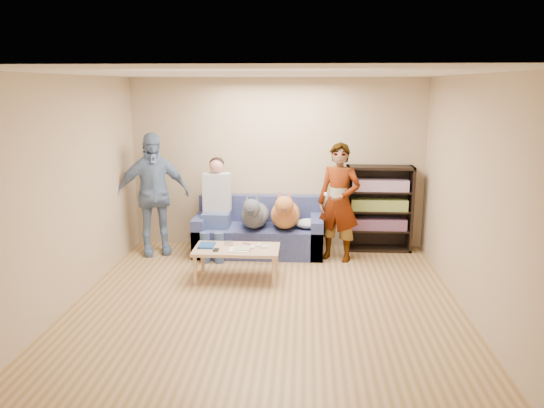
# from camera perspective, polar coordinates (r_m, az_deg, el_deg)

# --- Properties ---
(ground) EXTENTS (5.00, 5.00, 0.00)m
(ground) POSITION_cam_1_polar(r_m,az_deg,el_deg) (6.13, -0.73, -11.19)
(ground) COLOR olive
(ground) RESTS_ON ground
(ceiling) EXTENTS (5.00, 5.00, 0.00)m
(ceiling) POSITION_cam_1_polar(r_m,az_deg,el_deg) (5.61, -0.80, 13.89)
(ceiling) COLOR white
(ceiling) RESTS_ON ground
(wall_back) EXTENTS (4.50, 0.00, 4.50)m
(wall_back) POSITION_cam_1_polar(r_m,az_deg,el_deg) (8.19, 0.58, 4.39)
(wall_back) COLOR tan
(wall_back) RESTS_ON ground
(wall_front) EXTENTS (4.50, 0.00, 4.50)m
(wall_front) POSITION_cam_1_polar(r_m,az_deg,el_deg) (3.34, -4.08, -8.07)
(wall_front) COLOR tan
(wall_front) RESTS_ON ground
(wall_left) EXTENTS (0.00, 5.00, 5.00)m
(wall_left) POSITION_cam_1_polar(r_m,az_deg,el_deg) (6.31, -21.58, 1.00)
(wall_left) COLOR tan
(wall_left) RESTS_ON ground
(wall_right) EXTENTS (0.00, 5.00, 5.00)m
(wall_right) POSITION_cam_1_polar(r_m,az_deg,el_deg) (6.00, 21.21, 0.45)
(wall_right) COLOR tan
(wall_right) RESTS_ON ground
(blanket) EXTENTS (0.38, 0.32, 0.13)m
(blanket) POSITION_cam_1_polar(r_m,az_deg,el_deg) (7.80, 3.91, -2.10)
(blanket) COLOR #BABBBF
(blanket) RESTS_ON sofa
(person_standing_right) EXTENTS (0.73, 0.61, 1.70)m
(person_standing_right) POSITION_cam_1_polar(r_m,az_deg,el_deg) (7.60, 7.20, 0.17)
(person_standing_right) COLOR gray
(person_standing_right) RESTS_ON ground
(person_standing_left) EXTENTS (1.15, 0.84, 1.82)m
(person_standing_left) POSITION_cam_1_polar(r_m,az_deg,el_deg) (8.01, -12.72, 1.04)
(person_standing_left) COLOR #7695BC
(person_standing_left) RESTS_ON ground
(held_controller) EXTENTS (0.04, 0.12, 0.03)m
(held_controller) POSITION_cam_1_polar(r_m,az_deg,el_deg) (7.36, 5.77, 1.06)
(held_controller) COLOR white
(held_controller) RESTS_ON person_standing_right
(notebook_blue) EXTENTS (0.20, 0.26, 0.03)m
(notebook_blue) POSITION_cam_1_polar(r_m,az_deg,el_deg) (7.00, -7.04, -4.43)
(notebook_blue) COLOR navy
(notebook_blue) RESTS_ON coffee_table
(papers) EXTENTS (0.26, 0.20, 0.02)m
(papers) POSITION_cam_1_polar(r_m,az_deg,el_deg) (6.79, -3.52, -4.94)
(papers) COLOR white
(papers) RESTS_ON coffee_table
(magazine) EXTENTS (0.22, 0.17, 0.01)m
(magazine) POSITION_cam_1_polar(r_m,az_deg,el_deg) (6.80, -3.25, -4.79)
(magazine) COLOR #AEAB8B
(magazine) RESTS_ON coffee_table
(camera_silver) EXTENTS (0.11, 0.06, 0.05)m
(camera_silver) POSITION_cam_1_polar(r_m,az_deg,el_deg) (7.02, -4.68, -4.23)
(camera_silver) COLOR #B1B1B5
(camera_silver) RESTS_ON coffee_table
(controller_a) EXTENTS (0.04, 0.13, 0.03)m
(controller_a) POSITION_cam_1_polar(r_m,az_deg,el_deg) (6.96, -1.43, -4.43)
(controller_a) COLOR white
(controller_a) RESTS_ON coffee_table
(controller_b) EXTENTS (0.09, 0.06, 0.03)m
(controller_b) POSITION_cam_1_polar(r_m,az_deg,el_deg) (6.87, -0.83, -4.64)
(controller_b) COLOR silver
(controller_b) RESTS_ON coffee_table
(headphone_cup_a) EXTENTS (0.07, 0.07, 0.02)m
(headphone_cup_a) POSITION_cam_1_polar(r_m,az_deg,el_deg) (6.85, -2.19, -4.75)
(headphone_cup_a) COLOR silver
(headphone_cup_a) RESTS_ON coffee_table
(headphone_cup_b) EXTENTS (0.07, 0.07, 0.02)m
(headphone_cup_b) POSITION_cam_1_polar(r_m,az_deg,el_deg) (6.93, -2.12, -4.55)
(headphone_cup_b) COLOR white
(headphone_cup_b) RESTS_ON coffee_table
(pen_orange) EXTENTS (0.13, 0.06, 0.01)m
(pen_orange) POSITION_cam_1_polar(r_m,az_deg,el_deg) (6.75, -4.18, -5.11)
(pen_orange) COLOR orange
(pen_orange) RESTS_ON coffee_table
(pen_black) EXTENTS (0.13, 0.08, 0.01)m
(pen_black) POSITION_cam_1_polar(r_m,az_deg,el_deg) (7.05, -2.67, -4.30)
(pen_black) COLOR black
(pen_black) RESTS_ON coffee_table
(wallet) EXTENTS (0.07, 0.12, 0.02)m
(wallet) POSITION_cam_1_polar(r_m,az_deg,el_deg) (6.82, -6.05, -4.92)
(wallet) COLOR black
(wallet) RESTS_ON coffee_table
(sofa) EXTENTS (1.90, 0.85, 0.82)m
(sofa) POSITION_cam_1_polar(r_m,az_deg,el_deg) (8.03, -1.38, -3.24)
(sofa) COLOR #515B93
(sofa) RESTS_ON ground
(person_seated) EXTENTS (0.40, 0.73, 1.47)m
(person_seated) POSITION_cam_1_polar(r_m,az_deg,el_deg) (7.86, -6.03, 0.06)
(person_seated) COLOR #424D91
(person_seated) RESTS_ON sofa
(dog_gray) EXTENTS (0.41, 1.25, 0.59)m
(dog_gray) POSITION_cam_1_polar(r_m,az_deg,el_deg) (7.76, -1.90, -1.10)
(dog_gray) COLOR #53575E
(dog_gray) RESTS_ON sofa
(dog_tan) EXTENTS (0.43, 1.18, 0.63)m
(dog_tan) POSITION_cam_1_polar(r_m,az_deg,el_deg) (7.75, 1.43, -1.00)
(dog_tan) COLOR #BE833A
(dog_tan) RESTS_ON sofa
(coffee_table) EXTENTS (1.10, 0.60, 0.42)m
(coffee_table) POSITION_cam_1_polar(r_m,az_deg,el_deg) (6.91, -3.83, -5.11)
(coffee_table) COLOR tan
(coffee_table) RESTS_ON ground
(bookshelf) EXTENTS (1.00, 0.34, 1.30)m
(bookshelf) POSITION_cam_1_polar(r_m,az_deg,el_deg) (8.20, 11.38, -0.27)
(bookshelf) COLOR black
(bookshelf) RESTS_ON ground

